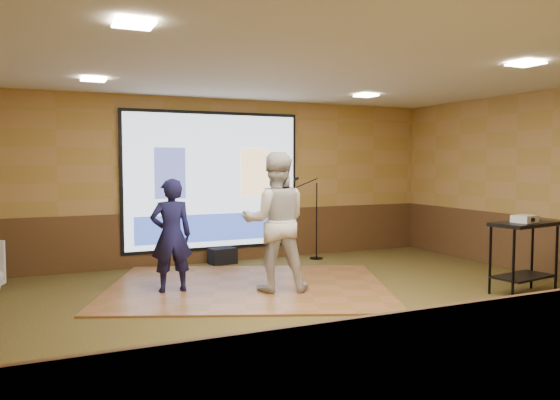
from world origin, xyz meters
name	(u,v)px	position (x,y,z in m)	size (l,w,h in m)	color
ground	(295,308)	(0.00, 0.00, 0.00)	(9.00, 9.00, 0.00)	#32391A
room_shell	(296,142)	(0.00, 0.00, 2.09)	(9.04, 7.04, 3.02)	#A98046
wainscot_back	(213,236)	(0.00, 3.48, 0.47)	(9.00, 0.04, 0.95)	#4D3119
wainscot_front	(518,363)	(0.00, -3.48, 0.47)	(9.00, 0.04, 0.95)	#4D3119
wainscot_right	(547,248)	(4.48, 0.00, 0.47)	(0.04, 7.00, 0.95)	#4D3119
projector_screen	(213,182)	(0.00, 3.44, 1.47)	(3.32, 0.06, 2.52)	black
downlight_nw	(94,80)	(-2.20, 1.80, 2.97)	(0.32, 0.32, 0.02)	#FFE9BF
downlight_ne	(366,96)	(2.20, 1.80, 2.97)	(0.32, 0.32, 0.02)	#FFE9BF
downlight_sw	(134,24)	(-2.20, -1.50, 2.97)	(0.32, 0.32, 0.02)	#FFE9BF
downlight_se	(526,64)	(2.20, -1.50, 2.97)	(0.32, 0.32, 0.02)	#FFE9BF
dance_floor	(248,287)	(-0.15, 1.29, 0.01)	(4.02, 3.06, 0.03)	#925935
player_left	(171,235)	(-1.25, 1.40, 0.82)	(0.58, 0.38, 1.59)	#14143F
player_right	(275,222)	(0.10, 0.87, 1.01)	(0.95, 0.74, 1.96)	beige
av_table	(524,243)	(3.20, -0.67, 0.72)	(0.96, 0.51, 1.01)	black
projector	(524,219)	(3.17, -0.69, 1.06)	(0.30, 0.25, 0.10)	silver
mic_stand	(314,233)	(1.84, 3.00, 0.49)	(0.62, 0.25, 1.57)	black
duffel_bag	(223,256)	(0.10, 3.23, 0.14)	(0.46, 0.31, 0.29)	black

